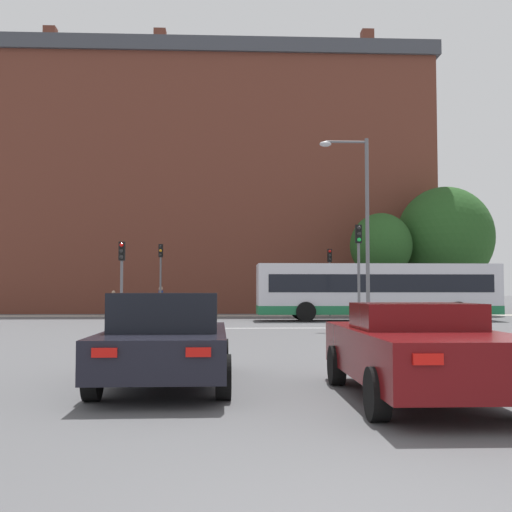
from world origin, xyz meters
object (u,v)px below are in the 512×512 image
Objects in this scene: traffic_light_near_right at (359,258)px; pedestrian_walking_east at (161,298)px; traffic_light_far_right at (330,271)px; street_lamp_junction at (360,213)px; pedestrian_walking_west at (319,301)px; traffic_light_far_left at (161,268)px; traffic_light_near_left at (122,269)px; car_saloon_left at (167,338)px; bus_crossing_lead at (377,290)px; pedestrian_waiting at (113,301)px; car_roadster_right at (418,350)px.

pedestrian_walking_east is at bearing 127.10° from traffic_light_near_right.
traffic_light_far_right is 12.73m from street_lamp_junction.
pedestrian_walking_east is at bearing 124.60° from street_lamp_junction.
pedestrian_walking_west is at bearing 88.83° from street_lamp_junction.
traffic_light_far_left is 1.21× the size of traffic_light_near_left.
traffic_light_near_right reaches higher than traffic_light_far_right.
pedestrian_walking_east is (0.30, 13.18, -1.38)m from traffic_light_near_left.
pedestrian_walking_east reaches higher than car_saloon_left.
traffic_light_near_left is 10.17m from traffic_light_near_right.
pedestrian_walking_west is at bearing 89.42° from traffic_light_near_right.
car_saloon_left is at bearing -129.48° from pedestrian_walking_west.
traffic_light_far_left is 16.14m from street_lamp_junction.
car_saloon_left is 2.64× the size of pedestrian_walking_east.
street_lamp_junction is (-2.22, -6.55, 3.23)m from bus_crossing_lead.
pedestrian_walking_east is (-0.10, 1.22, -1.86)m from traffic_light_far_left.
traffic_light_near_right is at bearing -92.92° from traffic_light_far_right.
traffic_light_near_left reaches higher than bus_crossing_lead.
bus_crossing_lead is 3.43× the size of traffic_light_near_left.
car_saloon_left is at bearing -83.86° from traffic_light_far_left.
traffic_light_near_right is (10.16, 0.14, 0.49)m from traffic_light_near_left.
traffic_light_near_left is (-0.40, -11.96, -0.48)m from traffic_light_far_left.
pedestrian_walking_west is (9.99, 0.11, -0.17)m from pedestrian_walking_east.
traffic_light_near_right is 2.81× the size of pedestrian_waiting.
traffic_light_near_left is 2.30× the size of pedestrian_walking_west.
street_lamp_junction is at bearing -117.90° from pedestrian_walking_west.
traffic_light_near_right reaches higher than traffic_light_near_left.
traffic_light_far_left is at bearing 42.32° from pedestrian_waiting.
traffic_light_near_left reaches higher than pedestrian_waiting.
pedestrian_waiting is at bearing 156.78° from pedestrian_walking_west.
pedestrian_walking_east is at bearing 88.71° from traffic_light_near_left.
traffic_light_far_right reaches higher than pedestrian_walking_west.
pedestrian_waiting is at bearing 101.44° from traffic_light_near_left.
pedestrian_walking_east is 1.16× the size of pedestrian_walking_west.
traffic_light_far_right is at bearing 86.61° from street_lamp_junction.
car_roadster_right is at bearing -68.62° from traffic_light_near_left.
traffic_light_near_left is (-3.49, 16.76, 1.71)m from car_saloon_left.
car_roadster_right is 1.08× the size of traffic_light_near_right.
traffic_light_far_left is 2.23m from pedestrian_walking_east.
street_lamp_junction is at bearing -93.39° from traffic_light_far_right.
street_lamp_junction is (2.83, 17.43, 4.09)m from car_roadster_right.
pedestrian_walking_west is at bearing 14.19° from bus_crossing_lead.
traffic_light_far_left is at bearing 88.08° from traffic_light_near_left.
bus_crossing_lead is at bearing 68.01° from car_saloon_left.
traffic_light_near_left is (-7.17, 18.31, 1.76)m from car_roadster_right.
street_lamp_junction is at bearing 81.11° from car_roadster_right.
bus_crossing_lead is 13.49m from traffic_light_near_left.
bus_crossing_lead is 14.10m from pedestrian_walking_east.
traffic_light_near_left is at bearing 114.87° from bus_crossing_lead.
bus_crossing_lead is at bearing -76.21° from traffic_light_far_right.
traffic_light_near_left is 0.46× the size of street_lamp_junction.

